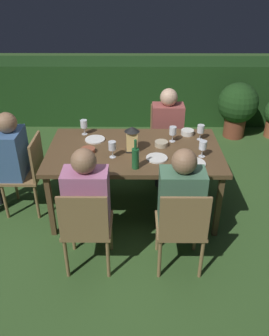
{
  "coord_description": "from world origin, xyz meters",
  "views": [
    {
      "loc": [
        0.02,
        -3.18,
        2.4
      ],
      "look_at": [
        0.0,
        0.0,
        0.53
      ],
      "focal_mm": 37.11,
      "sensor_mm": 36.0,
      "label": 1
    }
  ],
  "objects_px": {
    "chair_side_left_b": "(181,227)",
    "bowl_salad": "(187,132)",
    "wine_glass_c": "(84,125)",
    "plate_c": "(192,163)",
    "person_in_green": "(180,199)",
    "chair_head_near": "(28,171)",
    "person_in_rust": "(168,131)",
    "potted_plant_by_hedge": "(237,106)",
    "wine_glass_a": "(203,146)",
    "wine_glass_d": "(112,147)",
    "wine_glass_b": "(173,131)",
    "chair_side_left_a": "(86,226)",
    "plate_a": "(95,139)",
    "wine_glass_e": "(201,130)",
    "bowl_olives": "(161,144)",
    "person_in_blue": "(7,159)",
    "person_in_pink": "(88,198)",
    "plate_b": "(157,158)",
    "lantern_centerpiece": "(132,138)",
    "bowl_bread": "(88,150)",
    "chair_side_right_b": "(166,136)",
    "green_bottle_on_table": "(135,158)",
    "dining_table": "(134,154)"
  },
  "relations": [
    {
      "from": "person_in_pink",
      "to": "wine_glass_d",
      "type": "xyz_separation_m",
      "value": [
        0.19,
        0.54,
        0.23
      ]
    },
    {
      "from": "plate_a",
      "to": "bowl_salad",
      "type": "bearing_deg",
      "value": 8.36
    },
    {
      "from": "chair_side_left_a",
      "to": "wine_glass_e",
      "type": "height_order",
      "value": "wine_glass_e"
    },
    {
      "from": "person_in_rust",
      "to": "bowl_bread",
      "type": "height_order",
      "value": "person_in_rust"
    },
    {
      "from": "green_bottle_on_table",
      "to": "bowl_salad",
      "type": "bearing_deg",
      "value": 52.2
    },
    {
      "from": "bowl_salad",
      "to": "potted_plant_by_hedge",
      "type": "height_order",
      "value": "potted_plant_by_hedge"
    },
    {
      "from": "plate_c",
      "to": "wine_glass_c",
      "type": "bearing_deg",
      "value": 148.97
    },
    {
      "from": "person_in_pink",
      "to": "plate_c",
      "type": "relative_size",
      "value": 4.45
    },
    {
      "from": "wine_glass_e",
      "to": "bowl_olives",
      "type": "distance_m",
      "value": 0.47
    },
    {
      "from": "wine_glass_c",
      "to": "plate_c",
      "type": "relative_size",
      "value": 0.65
    },
    {
      "from": "wine_glass_c",
      "to": "wine_glass_d",
      "type": "relative_size",
      "value": 1.0
    },
    {
      "from": "chair_side_left_b",
      "to": "bowl_salad",
      "type": "relative_size",
      "value": 6.09
    },
    {
      "from": "chair_head_near",
      "to": "bowl_bread",
      "type": "xyz_separation_m",
      "value": [
        0.67,
        -0.07,
        0.29
      ]
    },
    {
      "from": "wine_glass_b",
      "to": "person_in_blue",
      "type": "bearing_deg",
      "value": -173.93
    },
    {
      "from": "chair_side_left_a",
      "to": "person_in_green",
      "type": "bearing_deg",
      "value": 13.68
    },
    {
      "from": "wine_glass_b",
      "to": "plate_c",
      "type": "distance_m",
      "value": 0.53
    },
    {
      "from": "wine_glass_a",
      "to": "person_in_green",
      "type": "bearing_deg",
      "value": -115.56
    },
    {
      "from": "chair_side_right_b",
      "to": "potted_plant_by_hedge",
      "type": "height_order",
      "value": "chair_side_right_b"
    },
    {
      "from": "plate_c",
      "to": "wine_glass_a",
      "type": "bearing_deg",
      "value": 53.27
    },
    {
      "from": "dining_table",
      "to": "lantern_centerpiece",
      "type": "bearing_deg",
      "value": -127.46
    },
    {
      "from": "wine_glass_b",
      "to": "plate_c",
      "type": "relative_size",
      "value": 0.65
    },
    {
      "from": "bowl_olives",
      "to": "chair_side_left_a",
      "type": "bearing_deg",
      "value": -124.82
    },
    {
      "from": "person_in_blue",
      "to": "wine_glass_a",
      "type": "distance_m",
      "value": 2.02
    },
    {
      "from": "person_in_rust",
      "to": "plate_c",
      "type": "xyz_separation_m",
      "value": [
        0.15,
        -1.02,
        0.12
      ]
    },
    {
      "from": "chair_head_near",
      "to": "wine_glass_c",
      "type": "xyz_separation_m",
      "value": [
        0.58,
        0.36,
        0.39
      ]
    },
    {
      "from": "person_in_green",
      "to": "plate_a",
      "type": "height_order",
      "value": "person_in_green"
    },
    {
      "from": "person_in_green",
      "to": "chair_head_near",
      "type": "distance_m",
      "value": 1.71
    },
    {
      "from": "wine_glass_b",
      "to": "potted_plant_by_hedge",
      "type": "height_order",
      "value": "wine_glass_b"
    },
    {
      "from": "plate_c",
      "to": "bowl_salad",
      "type": "distance_m",
      "value": 0.67
    },
    {
      "from": "chair_side_left_b",
      "to": "person_in_rust",
      "type": "bearing_deg",
      "value": 90.0
    },
    {
      "from": "dining_table",
      "to": "bowl_olives",
      "type": "xyz_separation_m",
      "value": [
        0.28,
        0.07,
        0.08
      ]
    },
    {
      "from": "wine_glass_c",
      "to": "chair_side_left_b",
      "type": "bearing_deg",
      "value": -52.72
    },
    {
      "from": "wine_glass_b",
      "to": "bowl_bread",
      "type": "relative_size",
      "value": 1.16
    },
    {
      "from": "wine_glass_a",
      "to": "wine_glass_d",
      "type": "height_order",
      "value": "same"
    },
    {
      "from": "potted_plant_by_hedge",
      "to": "person_in_blue",
      "type": "bearing_deg",
      "value": -146.45
    },
    {
      "from": "person_in_rust",
      "to": "plate_b",
      "type": "bearing_deg",
      "value": -101.25
    },
    {
      "from": "wine_glass_d",
      "to": "bowl_olives",
      "type": "relative_size",
      "value": 1.22
    },
    {
      "from": "bowl_salad",
      "to": "potted_plant_by_hedge",
      "type": "distance_m",
      "value": 1.88
    },
    {
      "from": "person_in_blue",
      "to": "wine_glass_a",
      "type": "xyz_separation_m",
      "value": [
        2.0,
        -0.15,
        0.23
      ]
    },
    {
      "from": "plate_b",
      "to": "lantern_centerpiece",
      "type": "bearing_deg",
      "value": 144.94
    },
    {
      "from": "person_in_blue",
      "to": "green_bottle_on_table",
      "type": "xyz_separation_m",
      "value": [
        1.35,
        -0.38,
        0.23
      ]
    },
    {
      "from": "person_in_green",
      "to": "chair_side_right_b",
      "type": "xyz_separation_m",
      "value": [
        0.0,
        1.62,
        -0.15
      ]
    },
    {
      "from": "chair_side_left_a",
      "to": "plate_b",
      "type": "bearing_deg",
      "value": 48.49
    },
    {
      "from": "dining_table",
      "to": "potted_plant_by_hedge",
      "type": "height_order",
      "value": "potted_plant_by_hedge"
    },
    {
      "from": "bowl_salad",
      "to": "potted_plant_by_hedge",
      "type": "xyz_separation_m",
      "value": [
        0.99,
        1.57,
        -0.27
      ]
    },
    {
      "from": "wine_glass_b",
      "to": "potted_plant_by_hedge",
      "type": "xyz_separation_m",
      "value": [
        1.18,
        1.75,
        -0.36
      ]
    },
    {
      "from": "wine_glass_e",
      "to": "person_in_blue",
      "type": "bearing_deg",
      "value": -173.47
    },
    {
      "from": "wine_glass_b",
      "to": "potted_plant_by_hedge",
      "type": "relative_size",
      "value": 0.19
    },
    {
      "from": "dining_table",
      "to": "plate_c",
      "type": "distance_m",
      "value": 0.64
    },
    {
      "from": "chair_head_near",
      "to": "wine_glass_a",
      "type": "relative_size",
      "value": 5.15
    }
  ]
}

